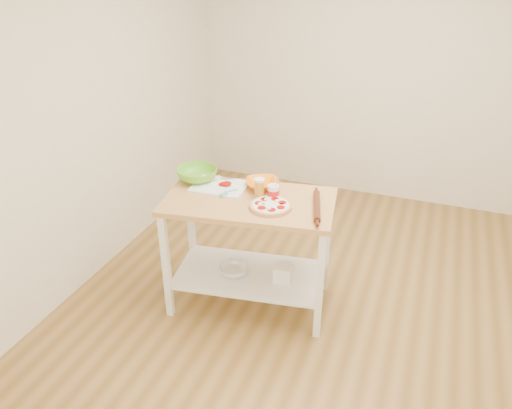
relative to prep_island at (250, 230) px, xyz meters
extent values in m
cube|color=olive|center=(0.63, 0.02, -0.66)|extent=(4.00, 4.50, 0.02)
cube|color=#ECE3C6|center=(0.63, 2.28, 0.70)|extent=(4.00, 0.02, 2.70)
cube|color=#ECE3C6|center=(-1.38, 0.02, 0.70)|extent=(0.02, 4.50, 2.70)
cube|color=tan|center=(0.00, 0.00, 0.23)|extent=(1.28, 0.82, 0.04)
cube|color=white|center=(0.00, 0.00, -0.40)|extent=(1.20, 0.75, 0.02)
cube|color=white|center=(-0.51, -0.36, -0.22)|extent=(0.06, 0.06, 0.86)
cube|color=white|center=(-0.59, 0.20, -0.22)|extent=(0.06, 0.06, 0.86)
cube|color=white|center=(0.59, -0.20, -0.22)|extent=(0.06, 0.06, 0.86)
cube|color=white|center=(0.51, 0.36, -0.22)|extent=(0.06, 0.06, 0.86)
cylinder|color=tan|center=(0.18, -0.07, 0.26)|extent=(0.29, 0.29, 0.02)
cylinder|color=tan|center=(0.18, -0.07, 0.27)|extent=(0.29, 0.29, 0.01)
cylinder|color=white|center=(0.18, -0.07, 0.27)|extent=(0.26, 0.26, 0.01)
cylinder|color=#9F0803|center=(0.25, -0.02, 0.28)|extent=(0.06, 0.06, 0.01)
cylinder|color=#9F0803|center=(0.19, 0.02, 0.28)|extent=(0.06, 0.06, 0.01)
cylinder|color=#9F0803|center=(0.12, -0.01, 0.28)|extent=(0.06, 0.06, 0.01)
cylinder|color=#9F0803|center=(0.10, -0.08, 0.28)|extent=(0.06, 0.06, 0.01)
cylinder|color=#9F0803|center=(0.14, -0.14, 0.28)|extent=(0.06, 0.06, 0.01)
cylinder|color=#9F0803|center=(0.22, -0.14, 0.28)|extent=(0.06, 0.06, 0.01)
cylinder|color=#9F0803|center=(0.26, -0.09, 0.28)|extent=(0.06, 0.06, 0.01)
sphere|color=white|center=(0.21, -0.02, 0.28)|extent=(0.03, 0.03, 0.03)
sphere|color=white|center=(0.13, -0.02, 0.28)|extent=(0.03, 0.03, 0.03)
sphere|color=white|center=(0.12, -0.10, 0.28)|extent=(0.03, 0.03, 0.03)
sphere|color=white|center=(0.19, -0.14, 0.28)|extent=(0.03, 0.03, 0.03)
plane|color=#105312|center=(0.25, -0.04, 0.28)|extent=(0.03, 0.03, 0.00)
plane|color=#105312|center=(0.20, 0.01, 0.28)|extent=(0.03, 0.03, 0.00)
plane|color=#105312|center=(0.12, -0.01, 0.28)|extent=(0.03, 0.03, 0.00)
plane|color=#105312|center=(0.13, -0.09, 0.28)|extent=(0.03, 0.03, 0.00)
cube|color=white|center=(-0.28, 0.11, 0.26)|extent=(0.41, 0.32, 0.01)
cube|color=#F4EACC|center=(-0.40, 0.17, 0.27)|extent=(0.03, 0.03, 0.02)
cube|color=#F4EACC|center=(-0.37, 0.18, 0.27)|extent=(0.03, 0.03, 0.02)
cube|color=#F4EACC|center=(-0.33, 0.18, 0.27)|extent=(0.03, 0.03, 0.02)
cube|color=#F4EACC|center=(-0.40, 0.21, 0.27)|extent=(0.03, 0.03, 0.02)
cube|color=#F4EACC|center=(-0.37, 0.21, 0.27)|extent=(0.03, 0.03, 0.02)
cube|color=#F4EACC|center=(-0.33, 0.21, 0.27)|extent=(0.03, 0.03, 0.02)
cylinder|color=#9F0803|center=(-0.26, 0.13, 0.27)|extent=(0.07, 0.07, 0.01)
cylinder|color=#9F0803|center=(-0.25, 0.13, 0.27)|extent=(0.07, 0.07, 0.01)
cylinder|color=#9F0803|center=(-0.23, 0.13, 0.28)|extent=(0.07, 0.07, 0.01)
cube|color=#44AF95|center=(-0.19, -0.02, 0.26)|extent=(0.07, 0.07, 0.01)
cylinder|color=#44AF95|center=(-0.16, 0.05, 0.27)|extent=(0.08, 0.08, 0.01)
cube|color=silver|center=(-0.30, 0.22, 0.26)|extent=(0.17, 0.09, 0.00)
cube|color=black|center=(-0.41, 0.16, 0.27)|extent=(0.10, 0.06, 0.01)
imported|color=orange|center=(0.02, 0.21, 0.28)|extent=(0.33, 0.33, 0.06)
imported|color=#63B027|center=(-0.49, 0.16, 0.30)|extent=(0.31, 0.31, 0.10)
cylinder|color=#BE8522|center=(0.06, 0.05, 0.31)|extent=(0.07, 0.07, 0.13)
cylinder|color=white|center=(0.06, 0.05, 0.39)|extent=(0.07, 0.07, 0.02)
cylinder|color=white|center=(0.15, 0.07, 0.30)|extent=(0.08, 0.08, 0.10)
cylinder|color=red|center=(0.15, 0.07, 0.30)|extent=(0.08, 0.08, 0.04)
cylinder|color=silver|center=(0.17, 0.07, 0.38)|extent=(0.01, 0.05, 0.10)
cylinder|color=#542513|center=(0.49, 0.02, 0.27)|extent=(0.15, 0.41, 0.05)
imported|color=silver|center=(-0.11, -0.05, -0.35)|extent=(0.23, 0.23, 0.07)
cube|color=white|center=(0.26, 0.01, -0.33)|extent=(0.15, 0.15, 0.13)
camera|label=1|loc=(1.15, -2.92, 1.86)|focal=35.00mm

